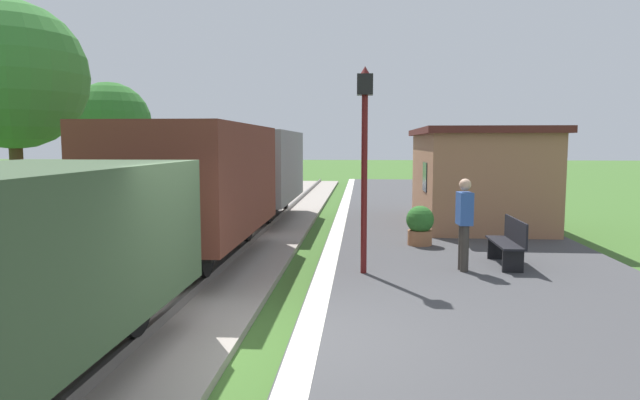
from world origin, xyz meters
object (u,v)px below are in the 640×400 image
(freight_train, at_px, (202,190))
(tree_trackside_mid, at_px, (12,76))
(bench_near_hut, at_px, (509,241))
(potted_planter, at_px, (420,225))
(person_waiting, at_px, (464,221))
(tree_trackside_far, at_px, (110,124))
(station_hut, at_px, (476,176))
(lamp_post_near, at_px, (365,132))

(freight_train, xyz_separation_m, tree_trackside_mid, (-4.10, -0.09, 2.45))
(bench_near_hut, distance_m, potted_planter, 2.54)
(bench_near_hut, distance_m, person_waiting, 1.17)
(freight_train, xyz_separation_m, tree_trackside_far, (-5.46, 7.41, 1.69))
(potted_planter, bearing_deg, tree_trackside_mid, -172.20)
(station_hut, bearing_deg, lamp_post_near, -116.52)
(potted_planter, relative_size, tree_trackside_far, 0.19)
(person_waiting, height_order, tree_trackside_mid, tree_trackside_mid)
(freight_train, height_order, lamp_post_near, lamp_post_near)
(freight_train, height_order, station_hut, station_hut)
(bench_near_hut, bearing_deg, lamp_post_near, -163.30)
(potted_planter, distance_m, lamp_post_near, 3.80)
(bench_near_hut, xyz_separation_m, tree_trackside_far, (-11.75, 8.34, 2.57))
(freight_train, bearing_deg, bench_near_hut, -8.40)
(lamp_post_near, bearing_deg, person_waiting, 10.08)
(lamp_post_near, relative_size, tree_trackside_mid, 0.65)
(freight_train, bearing_deg, tree_trackside_mid, -178.75)
(freight_train, bearing_deg, person_waiting, -15.08)
(person_waiting, height_order, lamp_post_near, lamp_post_near)
(lamp_post_near, relative_size, tree_trackside_far, 0.78)
(station_hut, distance_m, bench_near_hut, 5.87)
(person_waiting, xyz_separation_m, lamp_post_near, (-1.84, -0.33, 1.62))
(bench_near_hut, xyz_separation_m, potted_planter, (-1.49, 2.06, 0.00))
(bench_near_hut, bearing_deg, freight_train, 171.60)
(lamp_post_near, bearing_deg, tree_trackside_mid, 167.56)
(lamp_post_near, distance_m, tree_trackside_far, 12.83)
(tree_trackside_far, bearing_deg, tree_trackside_mid, -79.77)
(potted_planter, distance_m, tree_trackside_far, 12.30)
(lamp_post_near, bearing_deg, potted_planter, 65.71)
(station_hut, xyz_separation_m, lamp_post_near, (-3.30, -6.61, 1.15))
(person_waiting, bearing_deg, freight_train, -19.86)
(station_hut, distance_m, tree_trackside_mid, 12.20)
(bench_near_hut, relative_size, potted_planter, 1.64)
(person_waiting, xyz_separation_m, tree_trackside_mid, (-9.44, 1.35, 2.86))
(lamp_post_near, bearing_deg, bench_near_hut, 16.70)
(station_hut, bearing_deg, tree_trackside_mid, -155.63)
(freight_train, bearing_deg, lamp_post_near, -26.80)
(freight_train, xyz_separation_m, potted_planter, (4.81, 1.13, -0.88))
(station_hut, relative_size, lamp_post_near, 1.57)
(station_hut, relative_size, tree_trackside_far, 1.22)
(station_hut, height_order, bench_near_hut, station_hut)
(station_hut, height_order, tree_trackside_far, tree_trackside_far)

